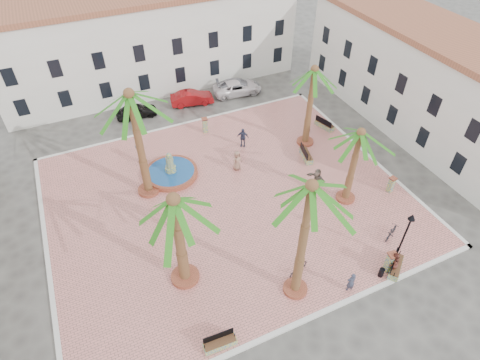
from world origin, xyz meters
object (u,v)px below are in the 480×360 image
(bench_e, at_px, (306,155))
(car_silver, at_px, (239,86))
(bollard_e, at_px, (391,184))
(pedestrian_east, at_px, (317,179))
(pedestrian_fountain_a, at_px, (237,161))
(pedestrian_north, at_px, (141,153))
(palm_nw, at_px, (131,106))
(bicycle_a, at_px, (298,268))
(palm_e, at_px, (359,141))
(pedestrian_fountain_b, at_px, (243,137))
(bollard_n, at_px, (205,125))
(palm_s, at_px, (310,199))
(fountain, at_px, (171,172))
(car_black, at_px, (136,111))
(palm_ne, at_px, (313,78))
(bicycle_b, at_px, (392,232))
(lamppost_e, at_px, (312,105))
(bench_ne, at_px, (324,125))
(bollard_se, at_px, (390,262))
(palm_sw, at_px, (175,212))
(car_white, at_px, (237,88))
(lamppost_s, at_px, (407,229))
(litter_bin, at_px, (381,272))
(car_red, at_px, (192,98))
(bench_s, at_px, (220,343))
(cyclist_b, at_px, (393,263))
(bench_se, at_px, (396,266))
(cyclist_a, at_px, (351,282))

(bench_e, relative_size, car_silver, 0.44)
(bollard_e, bearing_deg, pedestrian_east, 151.11)
(pedestrian_fountain_a, bearing_deg, pedestrian_north, 134.81)
(palm_nw, height_order, bicycle_a, palm_nw)
(palm_e, bearing_deg, palm_nw, 152.33)
(palm_e, height_order, pedestrian_fountain_b, palm_e)
(bollard_n, bearing_deg, palm_s, -93.14)
(fountain, distance_m, pedestrian_north, 3.11)
(car_black, bearing_deg, palm_ne, -126.15)
(bicycle_a, xyz_separation_m, bicycle_b, (7.26, -0.14, 0.08))
(bollard_n, bearing_deg, palm_e, -62.64)
(lamppost_e, distance_m, car_silver, 10.10)
(bench_ne, relative_size, pedestrian_fountain_a, 1.16)
(bollard_se, bearing_deg, palm_e, 77.76)
(palm_sw, distance_m, car_white, 23.84)
(lamppost_s, xyz_separation_m, bollard_se, (-1.16, -0.56, -1.94))
(palm_ne, xyz_separation_m, litter_bin, (-3.06, -14.02, -5.92))
(bicycle_b, xyz_separation_m, car_red, (-6.46, 22.34, 0.05))
(palm_ne, bearing_deg, palm_s, -123.73)
(fountain, relative_size, car_black, 1.09)
(bench_s, xyz_separation_m, bicycle_a, (6.31, 2.37, 0.15))
(palm_s, distance_m, cyclist_b, 9.34)
(bollard_n, height_order, pedestrian_fountain_a, pedestrian_fountain_a)
(bicycle_a, height_order, cyclist_b, cyclist_b)
(bench_se, bearing_deg, bench_e, 47.84)
(fountain, height_order, bollard_se, fountain)
(bench_se, xyz_separation_m, bollard_se, (-0.45, 0.16, 0.52))
(palm_nw, xyz_separation_m, palm_ne, (14.27, 0.38, -1.33))
(palm_e, relative_size, car_white, 1.26)
(bench_ne, bearing_deg, car_silver, 8.73)
(pedestrian_fountain_b, bearing_deg, pedestrian_fountain_a, -89.87)
(palm_sw, bearing_deg, palm_nw, 89.99)
(cyclist_a, bearing_deg, pedestrian_east, -101.27)
(litter_bin, relative_size, pedestrian_fountain_b, 0.36)
(pedestrian_fountain_a, height_order, pedestrian_north, pedestrian_north)
(bollard_n, xyz_separation_m, pedestrian_east, (5.13, -10.61, 0.16))
(palm_nw, bearing_deg, bicycle_b, -39.40)
(car_black, bearing_deg, bench_e, -133.54)
(palm_e, height_order, lamppost_e, palm_e)
(bench_e, relative_size, lamppost_s, 0.51)
(bench_e, relative_size, cyclist_b, 1.19)
(cyclist_a, bearing_deg, bicycle_a, -38.84)
(fountain, bearing_deg, palm_ne, -3.47)
(lamppost_e, distance_m, car_white, 9.90)
(palm_s, height_order, lamppost_s, palm_s)
(palm_s, relative_size, lamppost_s, 2.21)
(pedestrian_fountain_b, bearing_deg, cyclist_a, -57.66)
(bench_se, relative_size, lamppost_s, 0.48)
(palm_nw, height_order, palm_s, palm_s)
(car_silver, relative_size, car_white, 0.93)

